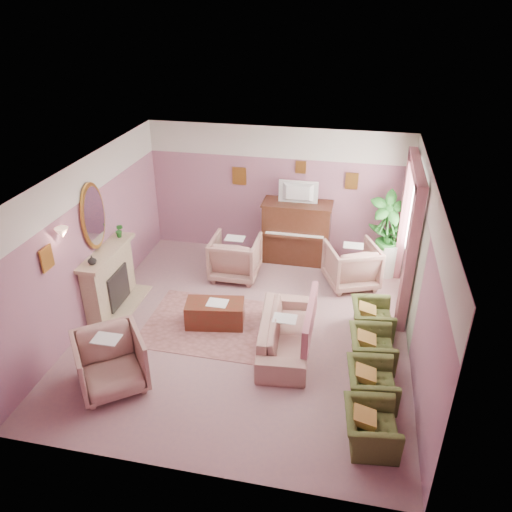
% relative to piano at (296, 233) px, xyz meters
% --- Properties ---
extents(floor, '(5.50, 6.00, 0.01)m').
position_rel_piano_xyz_m(floor, '(-0.50, -2.68, -0.65)').
color(floor, gray).
rests_on(floor, ground).
extents(ceiling, '(5.50, 6.00, 0.01)m').
position_rel_piano_xyz_m(ceiling, '(-0.50, -2.68, 2.15)').
color(ceiling, white).
rests_on(ceiling, wall_back).
extents(wall_back, '(5.50, 0.02, 2.80)m').
position_rel_piano_xyz_m(wall_back, '(-0.50, 0.32, 0.75)').
color(wall_back, slate).
rests_on(wall_back, floor).
extents(wall_front, '(5.50, 0.02, 2.80)m').
position_rel_piano_xyz_m(wall_front, '(-0.50, -5.68, 0.75)').
color(wall_front, slate).
rests_on(wall_front, floor).
extents(wall_left, '(0.02, 6.00, 2.80)m').
position_rel_piano_xyz_m(wall_left, '(-3.25, -2.68, 0.75)').
color(wall_left, slate).
rests_on(wall_left, floor).
extents(wall_right, '(0.02, 6.00, 2.80)m').
position_rel_piano_xyz_m(wall_right, '(2.25, -2.68, 0.75)').
color(wall_right, slate).
rests_on(wall_right, floor).
extents(picture_rail_band, '(5.50, 0.01, 0.65)m').
position_rel_piano_xyz_m(picture_rail_band, '(-0.50, 0.31, 1.82)').
color(picture_rail_band, silver).
rests_on(picture_rail_band, wall_back).
extents(stripe_panel, '(0.01, 3.00, 2.15)m').
position_rel_piano_xyz_m(stripe_panel, '(2.23, -1.38, 0.42)').
color(stripe_panel, '#A6AF99').
rests_on(stripe_panel, wall_right).
extents(fireplace_surround, '(0.30, 1.40, 1.10)m').
position_rel_piano_xyz_m(fireplace_surround, '(-3.09, -2.48, -0.10)').
color(fireplace_surround, tan).
rests_on(fireplace_surround, floor).
extents(fireplace_inset, '(0.18, 0.72, 0.68)m').
position_rel_piano_xyz_m(fireplace_inset, '(-2.99, -2.48, -0.25)').
color(fireplace_inset, '#252323').
rests_on(fireplace_inset, floor).
extents(fire_ember, '(0.06, 0.54, 0.10)m').
position_rel_piano_xyz_m(fire_ember, '(-2.95, -2.48, -0.43)').
color(fire_ember, '#FF5E25').
rests_on(fire_ember, floor).
extents(mantel_shelf, '(0.40, 1.55, 0.07)m').
position_rel_piano_xyz_m(mantel_shelf, '(-3.06, -2.48, 0.47)').
color(mantel_shelf, tan).
rests_on(mantel_shelf, fireplace_surround).
extents(hearth, '(0.55, 1.50, 0.02)m').
position_rel_piano_xyz_m(hearth, '(-2.89, -2.48, -0.64)').
color(hearth, tan).
rests_on(hearth, floor).
extents(mirror_frame, '(0.04, 0.72, 1.20)m').
position_rel_piano_xyz_m(mirror_frame, '(-3.20, -2.48, 1.15)').
color(mirror_frame, '#B58231').
rests_on(mirror_frame, wall_left).
extents(mirror_glass, '(0.01, 0.60, 1.06)m').
position_rel_piano_xyz_m(mirror_glass, '(-3.17, -2.48, 1.15)').
color(mirror_glass, white).
rests_on(mirror_glass, wall_left).
extents(sconce_shade, '(0.20, 0.20, 0.16)m').
position_rel_piano_xyz_m(sconce_shade, '(-3.12, -3.53, 1.33)').
color(sconce_shade, '#FFC097').
rests_on(sconce_shade, wall_left).
extents(piano, '(1.40, 0.60, 1.30)m').
position_rel_piano_xyz_m(piano, '(0.00, 0.00, 0.00)').
color(piano, '#432114').
rests_on(piano, floor).
extents(piano_keyshelf, '(1.30, 0.12, 0.06)m').
position_rel_piano_xyz_m(piano_keyshelf, '(-0.00, -0.35, 0.07)').
color(piano_keyshelf, '#432114').
rests_on(piano_keyshelf, piano).
extents(piano_keys, '(1.20, 0.08, 0.02)m').
position_rel_piano_xyz_m(piano_keys, '(0.00, -0.35, 0.11)').
color(piano_keys, white).
rests_on(piano_keys, piano).
extents(piano_top, '(1.45, 0.65, 0.04)m').
position_rel_piano_xyz_m(piano_top, '(0.00, 0.00, 0.66)').
color(piano_top, '#432114').
rests_on(piano_top, piano).
extents(television, '(0.80, 0.12, 0.48)m').
position_rel_piano_xyz_m(television, '(0.00, -0.05, 0.95)').
color(television, '#252323').
rests_on(television, piano).
extents(print_back_left, '(0.30, 0.03, 0.38)m').
position_rel_piano_xyz_m(print_back_left, '(-1.30, 0.28, 1.07)').
color(print_back_left, '#B58231').
rests_on(print_back_left, wall_back).
extents(print_back_right, '(0.26, 0.03, 0.34)m').
position_rel_piano_xyz_m(print_back_right, '(1.05, 0.28, 1.13)').
color(print_back_right, '#B58231').
rests_on(print_back_right, wall_back).
extents(print_back_mid, '(0.22, 0.03, 0.26)m').
position_rel_piano_xyz_m(print_back_mid, '(0.00, 0.28, 1.35)').
color(print_back_mid, '#B58231').
rests_on(print_back_mid, wall_back).
extents(print_left_wall, '(0.03, 0.28, 0.36)m').
position_rel_piano_xyz_m(print_left_wall, '(-3.21, -3.88, 1.07)').
color(print_left_wall, '#B58231').
rests_on(print_left_wall, wall_left).
extents(window_blind, '(0.03, 1.40, 1.80)m').
position_rel_piano_xyz_m(window_blind, '(2.20, -1.13, 1.05)').
color(window_blind, silver).
rests_on(window_blind, wall_right).
extents(curtain_left, '(0.16, 0.34, 2.60)m').
position_rel_piano_xyz_m(curtain_left, '(2.12, -2.05, 0.65)').
color(curtain_left, '#A85C6A').
rests_on(curtain_left, floor).
extents(curtain_right, '(0.16, 0.34, 2.60)m').
position_rel_piano_xyz_m(curtain_right, '(2.12, -0.21, 0.65)').
color(curtain_right, '#A85C6A').
rests_on(curtain_right, floor).
extents(pelmet, '(0.16, 2.20, 0.16)m').
position_rel_piano_xyz_m(pelmet, '(2.12, -1.13, 1.91)').
color(pelmet, '#A85C6A').
rests_on(pelmet, wall_right).
extents(mantel_plant, '(0.16, 0.16, 0.28)m').
position_rel_piano_xyz_m(mantel_plant, '(-3.05, -1.93, 0.64)').
color(mantel_plant, '#206621').
rests_on(mantel_plant, mantel_shelf).
extents(mantel_vase, '(0.16, 0.16, 0.16)m').
position_rel_piano_xyz_m(mantel_vase, '(-3.05, -2.98, 0.58)').
color(mantel_vase, silver).
rests_on(mantel_vase, mantel_shelf).
extents(area_rug, '(2.52, 1.83, 0.01)m').
position_rel_piano_xyz_m(area_rug, '(-1.00, -2.69, -0.64)').
color(area_rug, '#975F5D').
rests_on(area_rug, floor).
extents(coffee_table, '(1.07, 0.66, 0.45)m').
position_rel_piano_xyz_m(coffee_table, '(-1.05, -2.67, -0.43)').
color(coffee_table, '#542618').
rests_on(coffee_table, floor).
extents(table_paper, '(0.35, 0.28, 0.01)m').
position_rel_piano_xyz_m(table_paper, '(-1.00, -2.67, -0.20)').
color(table_paper, white).
rests_on(table_paper, coffee_table).
extents(sofa, '(0.65, 1.96, 0.79)m').
position_rel_piano_xyz_m(sofa, '(0.23, -3.03, -0.25)').
color(sofa, tan).
rests_on(sofa, floor).
extents(sofa_throw, '(0.10, 1.48, 0.54)m').
position_rel_piano_xyz_m(sofa_throw, '(0.63, -3.03, -0.05)').
color(sofa_throw, '#A85C6A').
rests_on(sofa_throw, sofa).
extents(floral_armchair_left, '(0.93, 0.93, 0.97)m').
position_rel_piano_xyz_m(floral_armchair_left, '(-1.10, -0.96, -0.17)').
color(floral_armchair_left, tan).
rests_on(floral_armchair_left, floor).
extents(floral_armchair_right, '(0.93, 0.93, 0.97)m').
position_rel_piano_xyz_m(floral_armchair_right, '(1.21, -0.80, -0.17)').
color(floral_armchair_right, tan).
rests_on(floral_armchair_right, floor).
extents(floral_armchair_front, '(0.93, 0.93, 0.97)m').
position_rel_piano_xyz_m(floral_armchair_front, '(-2.10, -4.46, -0.17)').
color(floral_armchair_front, tan).
rests_on(floral_armchair_front, floor).
extents(olive_chair_a, '(0.56, 0.79, 0.68)m').
position_rel_piano_xyz_m(olive_chair_a, '(1.63, -4.76, -0.31)').
color(olive_chair_a, '#4B5728').
rests_on(olive_chair_a, floor).
extents(olive_chair_b, '(0.56, 0.79, 0.68)m').
position_rel_piano_xyz_m(olive_chair_b, '(1.63, -3.94, -0.31)').
color(olive_chair_b, '#4B5728').
rests_on(olive_chair_b, floor).
extents(olive_chair_c, '(0.56, 0.79, 0.68)m').
position_rel_piano_xyz_m(olive_chair_c, '(1.63, -3.12, -0.31)').
color(olive_chair_c, '#4B5728').
rests_on(olive_chair_c, floor).
extents(olive_chair_d, '(0.56, 0.79, 0.68)m').
position_rel_piano_xyz_m(olive_chair_d, '(1.63, -2.30, -0.31)').
color(olive_chair_d, '#4B5728').
rests_on(olive_chair_d, floor).
extents(side_table, '(0.52, 0.52, 0.70)m').
position_rel_piano_xyz_m(side_table, '(1.89, -0.19, -0.30)').
color(side_table, silver).
rests_on(side_table, floor).
extents(side_plant_big, '(0.30, 0.30, 0.34)m').
position_rel_piano_xyz_m(side_plant_big, '(1.89, -0.19, 0.22)').
color(side_plant_big, '#206621').
rests_on(side_plant_big, side_table).
extents(side_plant_small, '(0.16, 0.16, 0.28)m').
position_rel_piano_xyz_m(side_plant_small, '(2.01, -0.29, 0.19)').
color(side_plant_small, '#206621').
rests_on(side_plant_small, side_table).
extents(palm_pot, '(0.34, 0.34, 0.34)m').
position_rel_piano_xyz_m(palm_pot, '(1.83, -0.24, -0.48)').
color(palm_pot, '#B25A4F').
rests_on(palm_pot, floor).
extents(palm_plant, '(0.76, 0.76, 1.44)m').
position_rel_piano_xyz_m(palm_plant, '(1.83, -0.24, 0.41)').
color(palm_plant, '#206621').
rests_on(palm_plant, palm_pot).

